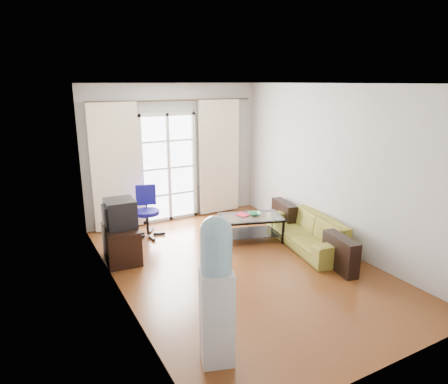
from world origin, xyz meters
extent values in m
plane|color=brown|center=(0.00, 0.00, 0.00)|extent=(5.20, 5.20, 0.00)
plane|color=white|center=(0.00, 0.00, 2.70)|extent=(5.20, 5.20, 0.00)
cube|color=#B0ADA7|center=(0.00, 2.60, 1.35)|extent=(3.60, 0.02, 2.70)
cube|color=#B0ADA7|center=(0.00, -2.60, 1.35)|extent=(3.60, 0.02, 2.70)
cube|color=#B0ADA7|center=(-1.80, 0.00, 1.35)|extent=(0.02, 5.20, 2.70)
cube|color=#B0ADA7|center=(1.80, 0.00, 1.35)|extent=(0.02, 5.20, 2.70)
cube|color=white|center=(-0.15, 2.56, 1.07)|extent=(1.01, 0.02, 2.04)
cube|color=white|center=(-0.15, 2.54, 1.07)|extent=(1.16, 0.06, 2.15)
cylinder|color=#4C3F2D|center=(0.00, 2.50, 2.38)|extent=(3.30, 0.04, 0.04)
cube|color=#F4E8C4|center=(-1.20, 2.48, 1.20)|extent=(0.90, 0.07, 2.35)
cube|color=#F4E8C4|center=(0.95, 2.48, 1.20)|extent=(0.90, 0.07, 2.35)
cube|color=gray|center=(0.80, 2.50, 0.33)|extent=(0.64, 0.12, 0.64)
imported|color=brown|center=(1.40, 0.10, 0.27)|extent=(2.08, 1.36, 0.54)
cube|color=silver|center=(0.70, 0.83, 0.43)|extent=(1.22, 0.92, 0.01)
cube|color=black|center=(0.70, 0.83, 0.13)|extent=(1.15, 0.84, 0.01)
cube|color=black|center=(0.13, 0.72, 0.22)|extent=(0.05, 0.05, 0.43)
cube|color=black|center=(1.10, 0.41, 0.22)|extent=(0.05, 0.05, 0.43)
cube|color=black|center=(0.30, 1.26, 0.22)|extent=(0.05, 0.05, 0.43)
cube|color=black|center=(1.27, 0.95, 0.22)|extent=(0.05, 0.05, 0.43)
imported|color=#2E7F35|center=(0.79, 0.85, 0.47)|extent=(0.36, 0.36, 0.05)
imported|color=maroon|center=(0.52, 0.93, 0.45)|extent=(0.27, 0.30, 0.02)
cube|color=black|center=(0.79, 0.81, 0.45)|extent=(0.16, 0.12, 0.02)
cube|color=black|center=(-1.52, 1.09, 0.27)|extent=(0.56, 0.79, 0.55)
cube|color=black|center=(-1.50, 1.12, 0.77)|extent=(0.45, 0.49, 0.44)
cube|color=#0C19E5|center=(-1.28, 1.11, 0.77)|extent=(0.03, 0.38, 0.32)
cube|color=black|center=(-1.69, 1.13, 0.77)|extent=(0.14, 0.33, 0.28)
cylinder|color=black|center=(-0.84, 1.89, 0.23)|extent=(0.05, 0.05, 0.46)
cylinder|color=navy|center=(-0.84, 1.89, 0.45)|extent=(0.44, 0.44, 0.07)
cube|color=navy|center=(-0.79, 2.08, 0.73)|extent=(0.36, 0.15, 0.38)
cube|color=silver|center=(-1.30, -1.71, 0.50)|extent=(0.40, 0.40, 0.99)
cylinder|color=#7AA2BD|center=(-1.30, -1.71, 1.19)|extent=(0.30, 0.30, 0.40)
sphere|color=#7AA2BD|center=(-1.30, -1.71, 1.39)|extent=(0.30, 0.30, 0.30)
cube|color=black|center=(-1.15, -1.76, 0.84)|extent=(0.08, 0.13, 0.10)
camera|label=1|loc=(-2.89, -4.77, 2.73)|focal=32.00mm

